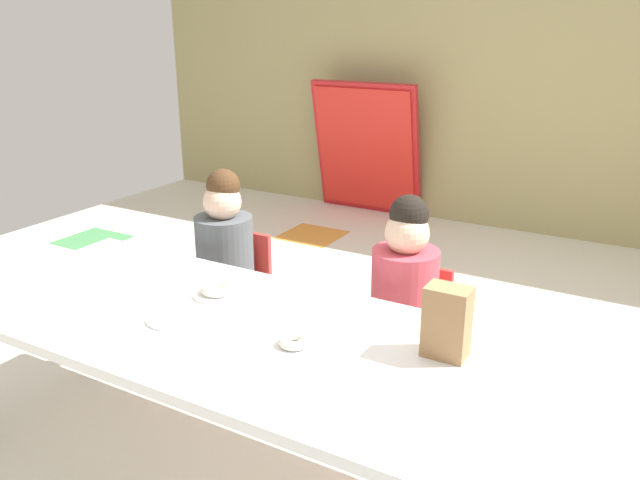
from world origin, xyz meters
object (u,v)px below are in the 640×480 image
Objects in this scene: folded_activity_table at (366,149)px; paper_plate_near_edge at (218,294)px; paper_plate_center_table at (173,318)px; donut_powdered_on_plate at (217,289)px; paper_bag_brown at (447,322)px; craft_table at (250,340)px; donut_powdered_loose at (294,341)px; seated_child_middle_seat at (405,287)px; seated_child_near_camera at (226,249)px.

paper_plate_near_edge is at bearing -74.12° from folded_activity_table.
donut_powdered_on_plate is at bearing 89.37° from paper_plate_center_table.
folded_activity_table is 6.04× the size of paper_plate_center_table.
paper_plate_center_table is (-0.87, -0.22, -0.11)m from paper_bag_brown.
craft_table is 0.19m from donut_powdered_loose.
paper_plate_near_edge is 0.23m from paper_plate_center_table.
seated_child_middle_seat is 2.87m from folded_activity_table.
seated_child_middle_seat is at bearing -61.11° from folded_activity_table.
folded_activity_table is 10.79× the size of donut_powdered_loose.
paper_plate_near_edge is at bearing 148.17° from craft_table.
craft_table is 18.37× the size of donut_powdered_on_plate.
donut_powdered_loose is (0.79, -0.67, 0.05)m from seated_child_near_camera.
donut_powdered_loose is at bearing -7.02° from craft_table.
folded_activity_table reaches higher than seated_child_near_camera.
paper_plate_near_edge is 0.02m from donut_powdered_on_plate.
donut_powdered_on_plate is 1.18× the size of donut_powdered_loose.
folded_activity_table is at bearing 101.51° from seated_child_near_camera.
donut_powdered_on_plate reaches higher than paper_plate_near_edge.
craft_table is 0.64m from paper_bag_brown.
craft_table is 0.31m from donut_powdered_on_plate.
craft_table is 2.38× the size of seated_child_middle_seat.
paper_plate_near_edge and paper_plate_center_table have the same top height.
folded_activity_table is at bearing 105.88° from paper_plate_near_edge.
donut_powdered_on_plate is at bearing 157.48° from donut_powdered_loose.
donut_powdered_loose is at bearing -97.62° from seated_child_middle_seat.
seated_child_near_camera is 0.60m from donut_powdered_on_plate.
seated_child_middle_seat is 9.11× the size of donut_powdered_loose.
seated_child_middle_seat is 5.10× the size of paper_plate_near_edge.
paper_bag_brown is 0.47m from donut_powdered_loose.
seated_child_near_camera is 0.87m from seated_child_middle_seat.
craft_table is 9.94× the size of paper_bag_brown.
seated_child_near_camera is 0.60m from paper_plate_near_edge.
paper_bag_brown is 2.19× the size of donut_powdered_loose.
paper_bag_brown is (0.61, 0.15, 0.15)m from craft_table.
paper_bag_brown reaches higher than donut_powdered_loose.
donut_powdered_on_plate is (0.34, -0.49, 0.06)m from seated_child_near_camera.
paper_plate_near_edge is (-0.53, -0.49, 0.04)m from seated_child_middle_seat.
folded_activity_table reaches higher than donut_powdered_on_plate.
seated_child_middle_seat is 0.84× the size of folded_activity_table.
donut_powdered_on_plate is (0.00, 0.00, 0.02)m from paper_plate_near_edge.
paper_bag_brown reaches higher than craft_table.
seated_child_middle_seat is at bearing 53.33° from paper_plate_center_table.
seated_child_middle_seat reaches higher than paper_bag_brown.
paper_plate_center_table is 0.45m from donut_powdered_loose.
paper_plate_near_edge is 1.79× the size of donut_powdered_loose.
seated_child_middle_seat is at bearing 0.00° from seated_child_near_camera.
craft_table is at bearing -70.60° from folded_activity_table.
paper_plate_near_edge is at bearing -137.59° from seated_child_middle_seat.
donut_powdered_loose is at bearing -157.91° from paper_bag_brown.
seated_child_near_camera is 1.00× the size of seated_child_middle_seat.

